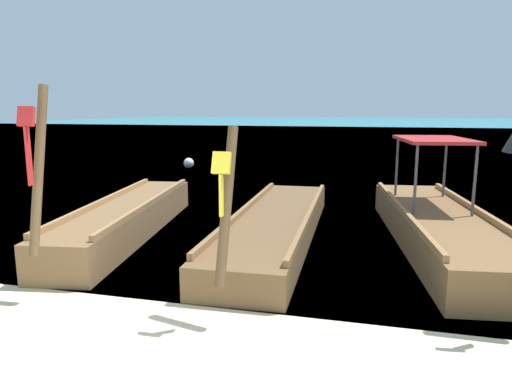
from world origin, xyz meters
name	(u,v)px	position (x,y,z in m)	size (l,w,h in m)	color
sea_water	(360,126)	(0.00, 62.16, 0.00)	(120.00, 120.00, 0.00)	teal
longtail_boat_red_ribbon	(127,219)	(-2.76, 4.90, 0.32)	(1.87, 6.04, 2.73)	brown
longtail_boat_yellow_ribbon	(276,226)	(0.09, 5.35, 0.25)	(1.54, 6.94, 2.23)	brown
longtail_boat_turquoise_ribbon	(439,226)	(2.99, 5.63, 0.35)	(2.16, 6.53, 2.45)	brown
mooring_buoy_near	(189,163)	(-5.48, 14.61, 0.21)	(0.42, 0.42, 0.42)	white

